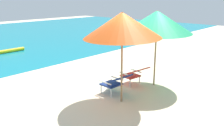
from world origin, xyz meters
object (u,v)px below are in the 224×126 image
object	(u,v)px
swim_buoy	(9,51)
lounge_chair_left	(115,82)
beach_umbrella_right	(157,22)
lounge_chair_right	(134,73)
beach_umbrella_left	(122,25)

from	to	relation	value
swim_buoy	lounge_chair_left	xyz separation A→B (m)	(-0.44, -7.76, 0.31)
beach_umbrella_right	lounge_chair_left	bearing A→B (deg)	163.54
lounge_chair_left	lounge_chair_right	distance (m)	0.98
swim_buoy	beach_umbrella_right	world-z (taller)	beach_umbrella_right
lounge_chair_right	beach_umbrella_right	world-z (taller)	beach_umbrella_right
lounge_chair_right	beach_umbrella_left	size ratio (longest dim) A/B	0.33
swim_buoy	beach_umbrella_right	xyz separation A→B (m)	(0.99, -8.18, 1.96)
swim_buoy	lounge_chair_right	bearing A→B (deg)	-86.01
lounge_chair_left	lounge_chair_right	world-z (taller)	same
swim_buoy	lounge_chair_left	bearing A→B (deg)	-93.28
beach_umbrella_left	beach_umbrella_right	size ratio (longest dim) A/B	1.01
lounge_chair_right	beach_umbrella_left	xyz separation A→B (m)	(-1.24, -0.50, 1.70)
swim_buoy	lounge_chair_right	xyz separation A→B (m)	(0.54, -7.71, 0.31)
swim_buoy	lounge_chair_left	distance (m)	7.78
beach_umbrella_left	lounge_chair_left	bearing A→B (deg)	59.75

